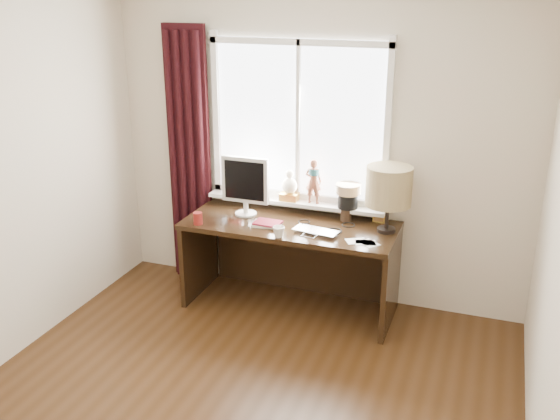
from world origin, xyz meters
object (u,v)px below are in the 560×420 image
at_px(monitor, 245,183).
at_px(desk, 294,247).
at_px(laptop, 316,231).
at_px(table_lamp, 389,187).
at_px(red_cup, 198,218).
at_px(mug, 279,232).

bearing_deg(monitor, desk, 4.29).
xyz_separation_m(laptop, table_lamp, (0.50, 0.22, 0.35)).
xyz_separation_m(laptop, desk, (-0.26, 0.23, -0.26)).
relative_size(red_cup, desk, 0.06).
bearing_deg(table_lamp, desk, 179.22).
distance_m(mug, table_lamp, 0.90).
height_order(desk, monitor, monitor).
bearing_deg(monitor, red_cup, -129.54).
height_order(mug, desk, mug).
relative_size(laptop, monitor, 0.72).
xyz_separation_m(mug, table_lamp, (0.74, 0.39, 0.32)).
xyz_separation_m(monitor, table_lamp, (1.16, 0.02, 0.09)).
distance_m(laptop, red_cup, 0.95).
bearing_deg(table_lamp, monitor, -178.98).
bearing_deg(laptop, red_cup, -163.26).
height_order(laptop, table_lamp, table_lamp).
height_order(desk, table_lamp, table_lamp).
bearing_deg(mug, table_lamp, 27.51).
bearing_deg(laptop, table_lamp, 31.93).
bearing_deg(laptop, desk, 147.14).
height_order(monitor, table_lamp, table_lamp).
distance_m(monitor, table_lamp, 1.17).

